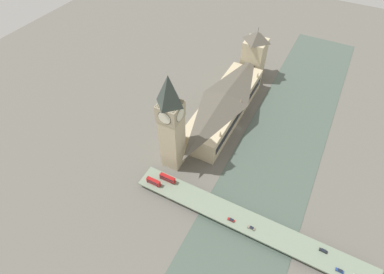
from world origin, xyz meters
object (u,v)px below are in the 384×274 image
at_px(parliament_hall, 225,105).
at_px(clock_tower, 171,122).
at_px(road_bridge, 248,223).
at_px(victoria_tower, 254,55).
at_px(car_southbound_lead, 323,251).
at_px(car_northbound_lead, 231,220).
at_px(double_decker_bus_lead, 153,182).
at_px(car_northbound_tail, 340,271).
at_px(double_decker_bus_mid, 167,178).
at_px(car_southbound_mid, 251,228).

xyz_separation_m(parliament_hall, clock_tower, (12.96, 63.65, 28.88)).
distance_m(clock_tower, road_bridge, 80.17).
distance_m(victoria_tower, car_southbound_lead, 180.87).
bearing_deg(victoria_tower, clock_tower, 84.34).
bearing_deg(car_northbound_lead, double_decker_bus_lead, -0.45).
xyz_separation_m(parliament_hall, victoria_tower, (0.05, -66.70, 10.72)).
bearing_deg(double_decker_bus_lead, clock_tower, -91.31).
xyz_separation_m(victoria_tower, double_decker_bus_lead, (13.51, 156.55, -16.20)).
height_order(clock_tower, car_northbound_tail, clock_tower).
distance_m(clock_tower, car_southbound_lead, 119.68).
relative_size(double_decker_bus_mid, car_southbound_lead, 2.49).
bearing_deg(parliament_hall, double_decker_bus_mid, 85.52).
bearing_deg(double_decker_bus_lead, car_northbound_tail, 179.69).
distance_m(parliament_hall, double_decker_bus_lead, 91.03).
distance_m(parliament_hall, car_southbound_lead, 129.88).
height_order(parliament_hall, car_northbound_lead, parliament_hall).
distance_m(car_northbound_lead, car_northbound_tail, 65.46).
relative_size(clock_tower, road_bridge, 0.51).
bearing_deg(clock_tower, car_northbound_lead, 155.03).
height_order(road_bridge, car_southbound_mid, car_southbound_mid).
bearing_deg(double_decker_bus_mid, clock_tower, -71.56).
xyz_separation_m(double_decker_bus_lead, car_northbound_tail, (-123.30, 0.66, -1.91)).
height_order(clock_tower, car_southbound_mid, clock_tower).
distance_m(road_bridge, double_decker_bus_mid, 60.64).
bearing_deg(car_southbound_lead, road_bridge, 4.03).
distance_m(double_decker_bus_lead, double_decker_bus_mid, 9.82).
xyz_separation_m(double_decker_bus_mid, car_southbound_lead, (-105.89, 0.26, -2.06)).
xyz_separation_m(clock_tower, car_northbound_lead, (-57.25, 26.66, -36.30)).
height_order(parliament_hall, double_decker_bus_lead, parliament_hall).
relative_size(car_northbound_tail, car_southbound_lead, 0.94).
height_order(car_northbound_tail, car_southbound_mid, car_northbound_tail).
height_order(clock_tower, car_northbound_lead, clock_tower).
distance_m(parliament_hall, road_bridge, 102.32).
xyz_separation_m(clock_tower, car_northbound_tail, (-122.70, 26.87, -36.27)).
bearing_deg(car_southbound_mid, victoria_tower, -69.84).
bearing_deg(victoria_tower, car_northbound_tail, 124.93).
relative_size(parliament_hall, victoria_tower, 2.08).
height_order(road_bridge, car_southbound_lead, car_southbound_lead).
height_order(clock_tower, car_southbound_lead, clock_tower).
relative_size(clock_tower, victoria_tower, 1.55).
bearing_deg(car_northbound_tail, clock_tower, -12.35).
bearing_deg(double_decker_bus_mid, car_southbound_lead, 179.86).
bearing_deg(clock_tower, road_bridge, 161.15).
height_order(double_decker_bus_lead, double_decker_bus_mid, double_decker_bus_mid).
xyz_separation_m(car_northbound_tail, car_southbound_mid, (52.45, -1.05, -0.03)).
relative_size(clock_tower, car_northbound_lead, 17.26).
bearing_deg(car_northbound_lead, double_decker_bus_mid, -8.16).
bearing_deg(car_northbound_tail, road_bridge, -4.13).
xyz_separation_m(victoria_tower, double_decker_bus_mid, (6.45, 149.72, -16.05)).
distance_m(double_decker_bus_lead, car_northbound_lead, 57.88).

